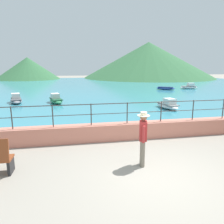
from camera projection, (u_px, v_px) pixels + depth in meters
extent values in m
plane|color=gray|center=(154.00, 175.00, 6.22)|extent=(120.00, 120.00, 0.00)
cube|color=tan|center=(127.00, 131.00, 9.21)|extent=(20.00, 0.56, 0.70)
cylinder|color=#383330|center=(12.00, 118.00, 8.20)|extent=(0.04, 0.04, 0.90)
cylinder|color=#383330|center=(53.00, 116.00, 8.48)|extent=(0.04, 0.04, 0.90)
cylinder|color=#383330|center=(91.00, 114.00, 8.76)|extent=(0.04, 0.04, 0.90)
cylinder|color=#383330|center=(127.00, 113.00, 9.04)|extent=(0.04, 0.04, 0.90)
cylinder|color=#383330|center=(161.00, 111.00, 9.32)|extent=(0.04, 0.04, 0.90)
cylinder|color=#383330|center=(193.00, 110.00, 9.60)|extent=(0.04, 0.04, 0.90)
cylinder|color=#383330|center=(223.00, 109.00, 9.88)|extent=(0.04, 0.04, 0.90)
cylinder|color=#383330|center=(127.00, 103.00, 8.95)|extent=(18.40, 0.04, 0.04)
cylinder|color=#383330|center=(127.00, 113.00, 9.04)|extent=(18.40, 0.03, 0.03)
cube|color=teal|center=(87.00, 87.00, 30.99)|extent=(64.00, 44.32, 0.06)
cone|color=#33663D|center=(148.00, 60.00, 52.30)|extent=(31.75, 31.75, 8.56)
cone|color=#33663D|center=(28.00, 68.00, 46.86)|extent=(13.92, 13.92, 4.79)
cube|color=black|center=(11.00, 166.00, 6.30)|extent=(0.09, 0.47, 0.43)
cylinder|color=slate|center=(143.00, 154.00, 6.63)|extent=(0.15, 0.15, 0.86)
cylinder|color=slate|center=(142.00, 152.00, 6.80)|extent=(0.15, 0.15, 0.86)
cube|color=#B22D2D|center=(143.00, 131.00, 6.56)|extent=(0.31, 0.41, 0.60)
cylinder|color=#B22D2D|center=(144.00, 134.00, 6.33)|extent=(0.09, 0.09, 0.52)
cylinder|color=#B22D2D|center=(143.00, 130.00, 6.80)|extent=(0.09, 0.09, 0.52)
sphere|color=#9E7051|center=(144.00, 117.00, 6.47)|extent=(0.22, 0.22, 0.22)
cylinder|color=beige|center=(144.00, 115.00, 6.46)|extent=(0.38, 0.38, 0.02)
cylinder|color=beige|center=(144.00, 114.00, 6.44)|extent=(0.20, 0.20, 0.10)
ellipsoid|color=#338C59|center=(56.00, 101.00, 17.63)|extent=(1.49, 2.46, 0.36)
cube|color=#1C4D31|center=(56.00, 99.00, 17.59)|extent=(1.23, 1.98, 0.06)
cube|color=silver|center=(55.00, 96.00, 17.76)|extent=(0.82, 0.94, 0.40)
ellipsoid|color=#2D4C9E|center=(166.00, 88.00, 26.97)|extent=(2.41, 2.03, 0.36)
cube|color=navy|center=(166.00, 87.00, 26.94)|extent=(1.95, 1.66, 0.06)
ellipsoid|color=white|center=(189.00, 87.00, 28.00)|extent=(2.37, 1.11, 0.36)
cube|color=gray|center=(189.00, 86.00, 27.97)|extent=(1.90, 0.93, 0.06)
cube|color=silver|center=(191.00, 85.00, 27.94)|extent=(0.85, 0.70, 0.40)
ellipsoid|color=gray|center=(16.00, 101.00, 17.64)|extent=(1.47, 2.46, 0.36)
cube|color=#4D4D51|center=(16.00, 99.00, 17.61)|extent=(1.22, 1.98, 0.06)
cube|color=silver|center=(16.00, 96.00, 17.78)|extent=(0.82, 0.94, 0.40)
ellipsoid|color=white|center=(167.00, 106.00, 15.38)|extent=(1.21, 2.40, 0.36)
cube|color=gray|center=(167.00, 104.00, 15.35)|extent=(1.01, 1.93, 0.06)
cube|color=silver|center=(170.00, 101.00, 15.07)|extent=(0.73, 0.88, 0.40)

